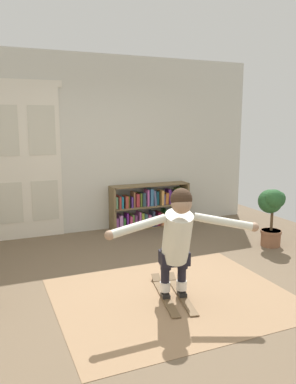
{
  "coord_description": "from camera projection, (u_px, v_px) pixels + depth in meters",
  "views": [
    {
      "loc": [
        -1.57,
        -3.65,
        1.82
      ],
      "look_at": [
        0.08,
        0.24,
        1.05
      ],
      "focal_mm": 36.04,
      "sensor_mm": 36.0,
      "label": 1
    }
  ],
  "objects": [
    {
      "name": "back_wall",
      "position": [
        88.0,
        145.0,
        6.33
      ],
      "size": [
        6.0,
        0.1,
        2.9
      ],
      "primitive_type": "cube",
      "color": "beige",
      "rests_on": "ground"
    },
    {
      "name": "rug",
      "position": [
        173.0,
        297.0,
        4.07
      ],
      "size": [
        2.42,
        1.96,
        0.01
      ],
      "primitive_type": "cube",
      "color": "#987655",
      "rests_on": "ground"
    },
    {
      "name": "ground_plane",
      "position": [
        150.0,
        290.0,
        4.24
      ],
      "size": [
        7.2,
        7.2,
        0.0
      ],
      "primitive_type": "plane",
      "color": "brown"
    },
    {
      "name": "bookshelf",
      "position": [
        149.0,
        208.0,
        6.73
      ],
      "size": [
        1.41,
        0.3,
        0.76
      ],
      "color": "brown",
      "rests_on": "ground"
    },
    {
      "name": "potted_plant",
      "position": [
        273.0,
        208.0,
        5.66
      ],
      "size": [
        0.38,
        0.43,
        0.87
      ],
      "color": "brown",
      "rests_on": "ground"
    },
    {
      "name": "person_skier",
      "position": [
        178.0,
        236.0,
        3.81
      ],
      "size": [
        1.47,
        0.69,
        1.13
      ],
      "color": "white",
      "rests_on": "skis_pair"
    },
    {
      "name": "skis_pair",
      "position": [
        172.0,
        294.0,
        4.1
      ],
      "size": [
        0.46,
        0.99,
        0.07
      ],
      "color": "brown",
      "rests_on": "rug"
    },
    {
      "name": "double_door",
      "position": [
        25.0,
        161.0,
        5.93
      ],
      "size": [
        1.22,
        0.05,
        2.45
      ],
      "color": "silver",
      "rests_on": "ground"
    }
  ]
}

